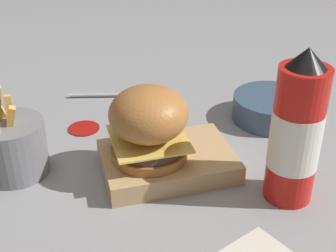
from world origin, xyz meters
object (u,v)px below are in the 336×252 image
(serving_board, at_px, (168,162))
(ketchup_bottle, at_px, (296,133))
(burger, at_px, (150,123))
(fries_basket, at_px, (13,147))
(spoon, at_px, (124,95))
(side_bowl, at_px, (272,107))

(serving_board, relative_size, ketchup_bottle, 0.89)
(serving_board, distance_m, ketchup_bottle, 0.21)
(burger, xyz_separation_m, fries_basket, (0.21, -0.06, -0.05))
(burger, distance_m, ketchup_bottle, 0.21)
(fries_basket, bearing_deg, burger, 163.21)
(serving_board, height_order, fries_basket, fries_basket)
(fries_basket, bearing_deg, spoon, -134.65)
(side_bowl, bearing_deg, spoon, -33.70)
(serving_board, xyz_separation_m, burger, (0.03, -0.00, 0.07))
(fries_basket, bearing_deg, ketchup_bottle, 156.07)
(side_bowl, height_order, spoon, side_bowl)
(burger, bearing_deg, side_bowl, -156.96)
(fries_basket, bearing_deg, side_bowl, -173.93)
(ketchup_bottle, height_order, side_bowl, ketchup_bottle)
(fries_basket, relative_size, side_bowl, 0.98)
(side_bowl, bearing_deg, ketchup_bottle, 69.27)
(burger, relative_size, spoon, 0.76)
(fries_basket, xyz_separation_m, spoon, (-0.22, -0.22, -0.04))
(burger, bearing_deg, spoon, -92.10)
(ketchup_bottle, distance_m, fries_basket, 0.43)
(ketchup_bottle, bearing_deg, burger, -31.23)
(ketchup_bottle, bearing_deg, side_bowl, -110.73)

